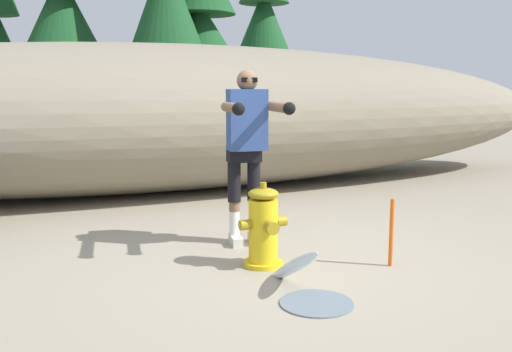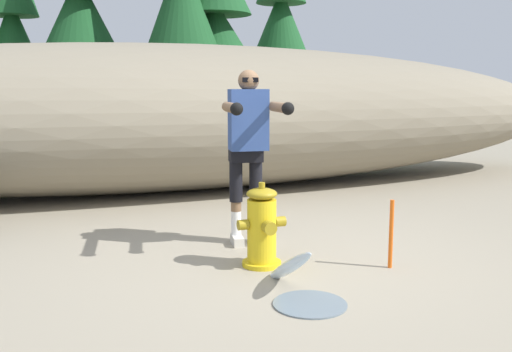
{
  "view_description": "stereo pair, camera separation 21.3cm",
  "coord_description": "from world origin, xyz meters",
  "views": [
    {
      "loc": [
        -2.11,
        -4.47,
        1.56
      ],
      "look_at": [
        -0.13,
        0.19,
        0.75
      ],
      "focal_mm": 39.53,
      "sensor_mm": 36.0,
      "label": 1
    },
    {
      "loc": [
        -1.91,
        -4.55,
        1.56
      ],
      "look_at": [
        -0.13,
        0.19,
        0.75
      ],
      "focal_mm": 39.53,
      "sensor_mm": 36.0,
      "label": 2
    }
  ],
  "objects": [
    {
      "name": "ground_plane",
      "position": [
        0.0,
        0.0,
        -0.02
      ],
      "size": [
        56.0,
        56.0,
        0.04
      ],
      "primitive_type": "cube",
      "color": "gray"
    },
    {
      "name": "dirt_embankment",
      "position": [
        0.0,
        3.87,
        1.09
      ],
      "size": [
        14.38,
        3.2,
        2.18
      ],
      "primitive_type": "ellipsoid",
      "color": "gray",
      "rests_on": "ground_plane"
    },
    {
      "name": "fire_hydrant",
      "position": [
        -0.18,
        -0.11,
        0.34
      ],
      "size": [
        0.43,
        0.39,
        0.74
      ],
      "color": "gold",
      "rests_on": "ground_plane"
    },
    {
      "name": "hydrant_water_jet",
      "position": [
        -0.18,
        -0.79,
        0.12
      ],
      "size": [
        0.54,
        1.08,
        0.53
      ],
      "color": "silver",
      "rests_on": "ground_plane"
    },
    {
      "name": "utility_worker",
      "position": [
        -0.08,
        0.53,
        1.09
      ],
      "size": [
        0.62,
        1.02,
        1.71
      ],
      "rotation": [
        0.0,
        0.0,
        -1.73
      ],
      "color": "beige",
      "rests_on": "ground_plane"
    },
    {
      "name": "pine_tree_center",
      "position": [
        -0.96,
        10.03,
        3.39
      ],
      "size": [
        2.63,
        2.63,
        6.01
      ],
      "color": "#47331E",
      "rests_on": "ground_plane"
    },
    {
      "name": "pine_tree_far_right",
      "position": [
        2.18,
        9.26,
        2.99
      ],
      "size": [
        2.85,
        2.85,
        5.18
      ],
      "color": "#47331E",
      "rests_on": "ground_plane"
    },
    {
      "name": "pine_tree_ridge_end",
      "position": [
        4.67,
        10.9,
        3.53
      ],
      "size": [
        2.24,
        2.24,
        6.15
      ],
      "color": "#47331E",
      "rests_on": "ground_plane"
    },
    {
      "name": "survey_stake",
      "position": [
        0.84,
        -0.55,
        0.3
      ],
      "size": [
        0.04,
        0.04,
        0.6
      ],
      "primitive_type": "cylinder",
      "color": "#E55914",
      "rests_on": "ground_plane"
    }
  ]
}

